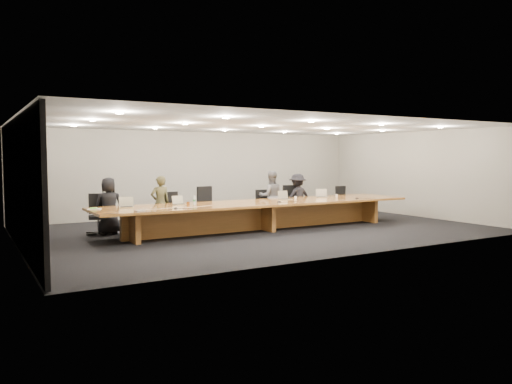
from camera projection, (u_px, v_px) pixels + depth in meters
ground at (262, 229)px, 13.52m from camera, size 12.00×12.00×0.00m
back_wall at (201, 174)px, 16.86m from camera, size 12.00×0.02×2.80m
left_wall_panel at (19, 185)px, 10.42m from camera, size 0.08×7.84×2.74m
conference_table at (262, 210)px, 13.48m from camera, size 9.00×1.80×0.75m
chair_far_left at (98, 214)px, 12.58m from camera, size 0.63×0.63×1.06m
chair_left at (174, 211)px, 13.43m from camera, size 0.56×0.56×1.04m
chair_mid_left at (209, 206)px, 14.16m from camera, size 0.66×0.66×1.15m
chair_mid_right at (265, 206)px, 14.92m from camera, size 0.55×0.55×1.00m
chair_right at (292, 202)px, 15.47m from camera, size 0.69×0.69×1.11m
chair_far_right at (345, 201)px, 16.62m from camera, size 0.54×0.54×1.01m
person_a at (109, 206)px, 12.64m from camera, size 0.76×0.54×1.45m
person_b at (160, 203)px, 13.35m from camera, size 0.55×0.37×1.46m
person_c at (271, 197)px, 15.02m from camera, size 0.90×0.79×1.54m
person_d at (298, 197)px, 15.45m from camera, size 0.93×0.54×1.44m
laptop_a at (126, 202)px, 11.95m from camera, size 0.39×0.32×0.26m
laptop_b at (179, 200)px, 12.66m from camera, size 0.32×0.24×0.24m
laptop_d at (285, 195)px, 14.18m from camera, size 0.35×0.26×0.26m
laptop_e at (322, 193)px, 14.95m from camera, size 0.40×0.35×0.26m
water_bottle at (194, 200)px, 12.66m from camera, size 0.08×0.08×0.22m
amber_mug at (188, 204)px, 12.46m from camera, size 0.10×0.10×0.10m
paper_cup_near at (296, 198)px, 14.24m from camera, size 0.10×0.10×0.09m
paper_cup_far at (337, 196)px, 14.96m from camera, size 0.10×0.10×0.09m
notepad at (94, 209)px, 11.50m from camera, size 0.35×0.33×0.02m
lime_gadget at (94, 208)px, 11.51m from camera, size 0.17×0.13×0.02m
av_box at (140, 211)px, 11.05m from camera, size 0.25×0.21×0.03m
mic_left at (176, 208)px, 11.66m from camera, size 0.13×0.13×0.03m
mic_center at (279, 202)px, 13.34m from camera, size 0.16×0.16×0.03m
mic_right at (357, 198)px, 14.49m from camera, size 0.18×0.18×0.03m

